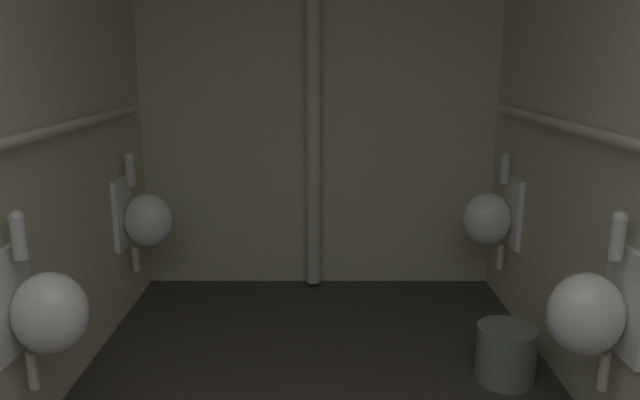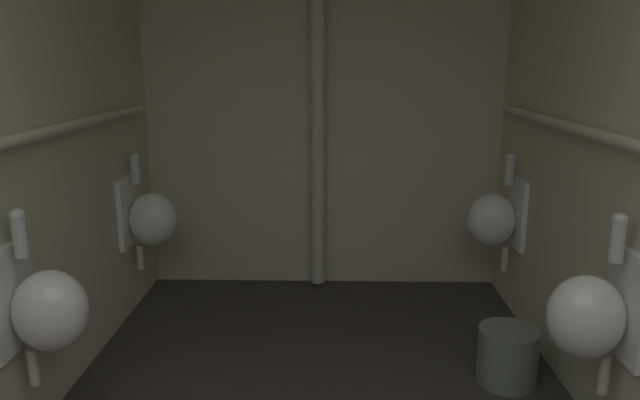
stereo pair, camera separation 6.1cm
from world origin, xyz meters
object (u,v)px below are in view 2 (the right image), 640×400
object	(u,v)px
urinal_right_far	(495,219)
standpipe_back_wall	(318,104)
urinal_left_mid	(45,308)
urinal_right_mid	(591,314)
urinal_left_far	(149,218)
waste_bin	(507,356)

from	to	relation	value
urinal_right_far	standpipe_back_wall	xyz separation A→B (m)	(-1.12, 0.43, 0.67)
urinal_left_mid	urinal_right_mid	world-z (taller)	same
urinal_left_mid	urinal_right_far	world-z (taller)	same
urinal_left_mid	urinal_left_far	bearing A→B (deg)	90.00
urinal_right_mid	urinal_left_far	bearing A→B (deg)	147.36
urinal_left_mid	standpipe_back_wall	bearing A→B (deg)	60.42
waste_bin	urinal_right_far	bearing A→B (deg)	81.23
standpipe_back_wall	waste_bin	distance (m)	2.00
urinal_left_far	standpipe_back_wall	xyz separation A→B (m)	(1.05, 0.46, 0.67)
urinal_left_mid	standpipe_back_wall	xyz separation A→B (m)	(1.05, 1.85, 0.67)
standpipe_back_wall	urinal_right_mid	bearing A→B (deg)	-58.81
urinal_left_far	urinal_right_far	world-z (taller)	same
urinal_right_mid	waste_bin	bearing A→B (deg)	103.42
standpipe_back_wall	waste_bin	world-z (taller)	standpipe_back_wall
urinal_right_far	waste_bin	distance (m)	1.00
urinal_right_mid	waste_bin	size ratio (longest dim) A/B	2.53
urinal_left_far	urinal_right_mid	world-z (taller)	same
urinal_left_far	urinal_right_far	bearing A→B (deg)	0.86
urinal_left_far	standpipe_back_wall	size ratio (longest dim) A/B	0.30
urinal_left_far	urinal_right_far	size ratio (longest dim) A/B	1.00
urinal_left_mid	standpipe_back_wall	world-z (taller)	standpipe_back_wall
urinal_right_far	standpipe_back_wall	size ratio (longest dim) A/B	0.30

